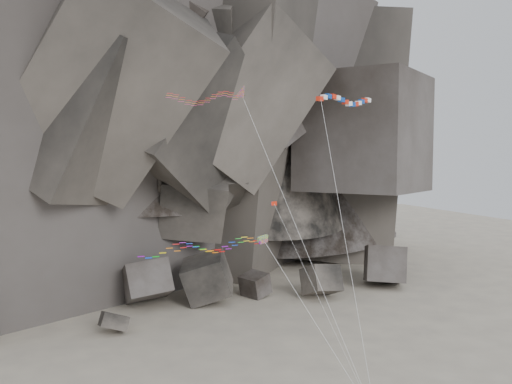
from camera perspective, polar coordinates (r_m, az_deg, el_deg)
name	(u,v)px	position (r m, az deg, el deg)	size (l,w,h in m)	color
headland	(109,59)	(120.24, -14.52, 12.80)	(110.00, 70.00, 84.00)	#504942
boulder_field	(206,289)	(90.38, -5.00, -9.64)	(74.62, 16.42, 8.83)	#47423F
delta_kite	(202,98)	(54.77, -5.43, 9.38)	(14.18, 14.24, 29.53)	red
banner_kite	(346,102)	(59.54, 8.99, 8.84)	(9.17, 13.11, 28.69)	red
parafoil_kite	(199,247)	(51.90, -5.73, -5.48)	(18.04, 10.76, 15.26)	#D8FC0E
pennant_kite	(290,238)	(55.48, 3.43, -4.65)	(3.81, 12.10, 18.05)	red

